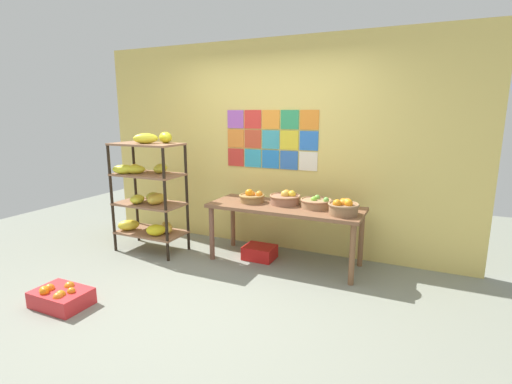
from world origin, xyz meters
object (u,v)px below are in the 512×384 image
banana_shelf_unit (148,187)px  produce_crate_under_table (260,252)px  fruit_basket_centre (252,197)px  fruit_basket_left (285,198)px  fruit_basket_back_left (316,203)px  orange_crate_foreground (61,297)px  display_table (285,212)px  fruit_basket_back_right (344,207)px

banana_shelf_unit → produce_crate_under_table: banana_shelf_unit is taller
banana_shelf_unit → fruit_basket_centre: 1.34m
fruit_basket_left → produce_crate_under_table: size_ratio=0.98×
fruit_basket_back_left → orange_crate_foreground: fruit_basket_back_left is taller
fruit_basket_centre → produce_crate_under_table: fruit_basket_centre is taller
display_table → fruit_basket_back_left: fruit_basket_back_left is taller
fruit_basket_left → fruit_basket_centre: bearing=-167.9°
fruit_basket_back_left → produce_crate_under_table: (-0.67, -0.08, -0.68)m
fruit_basket_centre → orange_crate_foreground: (-1.09, -1.85, -0.67)m
banana_shelf_unit → fruit_basket_left: (1.69, 0.43, -0.07)m
banana_shelf_unit → fruit_basket_centre: size_ratio=4.91×
fruit_basket_back_right → orange_crate_foreground: bearing=-142.0°
display_table → produce_crate_under_table: (-0.32, -0.01, -0.54)m
banana_shelf_unit → produce_crate_under_table: 1.63m
banana_shelf_unit → display_table: (1.72, 0.34, -0.22)m
orange_crate_foreground → fruit_basket_back_left: bearing=45.7°
fruit_basket_left → orange_crate_foreground: bearing=-127.5°
fruit_basket_left → fruit_basket_back_left: size_ratio=1.03×
fruit_basket_back_left → display_table: bearing=-168.2°
fruit_basket_back_right → fruit_basket_back_left: (-0.35, 0.18, -0.03)m
banana_shelf_unit → produce_crate_under_table: (1.40, 0.33, -0.76)m
fruit_basket_left → produce_crate_under_table: bearing=-159.6°
banana_shelf_unit → fruit_basket_back_right: banana_shelf_unit is taller
banana_shelf_unit → fruit_basket_left: bearing=14.4°
banana_shelf_unit → fruit_basket_back_left: banana_shelf_unit is taller
fruit_basket_back_right → fruit_basket_back_left: size_ratio=0.92×
produce_crate_under_table → orange_crate_foreground: size_ratio=0.74×
fruit_basket_left → fruit_basket_back_right: bearing=-15.6°
fruit_basket_centre → orange_crate_foreground: bearing=-120.5°
banana_shelf_unit → fruit_basket_left: banana_shelf_unit is taller
fruit_basket_centre → produce_crate_under_table: bearing=-10.3°
banana_shelf_unit → fruit_basket_back_right: (2.42, 0.23, -0.06)m
banana_shelf_unit → display_table: 1.77m
display_table → fruit_basket_back_right: fruit_basket_back_right is taller
orange_crate_foreground → fruit_basket_back_right: bearing=38.0°
fruit_basket_centre → fruit_basket_back_left: bearing=4.7°
banana_shelf_unit → fruit_basket_back_left: (2.07, 0.41, -0.08)m
banana_shelf_unit → display_table: bearing=11.1°
fruit_basket_back_left → produce_crate_under_table: fruit_basket_back_left is taller
display_table → orange_crate_foreground: (-1.52, -1.84, -0.53)m
fruit_basket_back_right → orange_crate_foreground: (-2.22, -1.73, -0.69)m
fruit_basket_back_left → orange_crate_foreground: (-1.87, -1.91, -0.67)m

